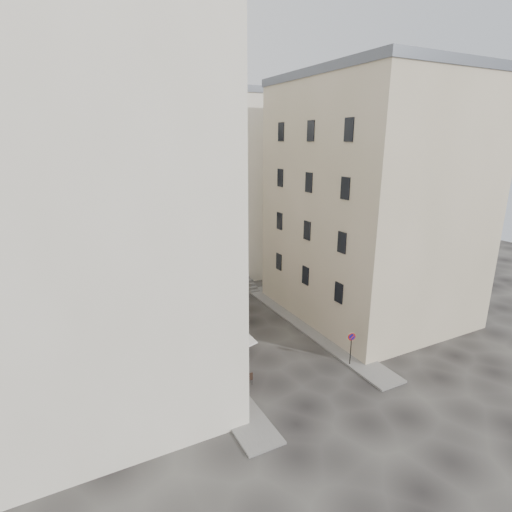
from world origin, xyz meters
TOP-DOWN VIEW (x-y plane):
  - ground at (0.00, 0.00)m, footprint 90.00×90.00m
  - sidewalk_left at (-4.50, 4.00)m, footprint 2.00×22.00m
  - sidewalk_right at (4.50, 3.00)m, footprint 2.00×18.00m
  - building_left at (-10.50, 3.00)m, footprint 12.20×16.20m
  - building_right at (10.50, 3.50)m, footprint 12.20×14.20m
  - building_back at (-1.00, 19.00)m, footprint 18.20×10.20m
  - cafe_storefront at (-4.32, 1.00)m, footprint 1.74×7.30m
  - stone_steps at (0.00, 12.57)m, footprint 9.00×3.15m
  - bollard_near at (-3.25, -1.00)m, footprint 0.12×0.12m
  - bollard_mid at (-3.25, 2.50)m, footprint 0.12×0.12m
  - bollard_far at (-3.25, 6.00)m, footprint 0.12×0.12m
  - no_parking_sign at (3.69, -2.94)m, footprint 0.51×0.17m
  - bistro_table_a at (-3.37, -1.81)m, footprint 1.14×0.54m
  - bistro_table_b at (-2.91, -0.14)m, footprint 1.28×0.60m
  - bistro_table_c at (-3.41, 2.09)m, footprint 1.27×0.60m
  - bistro_table_d at (-2.42, 2.51)m, footprint 1.27×0.60m
  - bistro_table_e at (-2.94, 4.48)m, footprint 1.22×0.57m
  - pedestrian at (-2.54, 3.62)m, footprint 0.71×0.71m

SIDE VIEW (x-z plane):
  - ground at x=0.00m, z-range 0.00..0.00m
  - sidewalk_left at x=-4.50m, z-range 0.00..0.12m
  - sidewalk_right at x=4.50m, z-range 0.00..0.12m
  - stone_steps at x=0.00m, z-range 0.00..0.80m
  - bistro_table_a at x=-3.37m, z-range 0.01..0.81m
  - bistro_table_e at x=-2.94m, z-range 0.01..0.87m
  - bistro_table_d at x=-2.42m, z-range 0.01..0.90m
  - bistro_table_c at x=-3.41m, z-range 0.01..0.91m
  - bistro_table_b at x=-2.91m, z-range 0.01..0.91m
  - bollard_near at x=-3.25m, z-range 0.04..1.02m
  - bollard_mid at x=-3.25m, z-range 0.04..1.02m
  - bollard_far at x=-3.25m, z-range 0.04..1.02m
  - pedestrian at x=-2.54m, z-range 0.00..1.66m
  - no_parking_sign at x=3.69m, z-range 0.48..2.78m
  - cafe_storefront at x=-4.32m, z-range 0.13..3.63m
  - building_right at x=10.50m, z-range 0.01..18.61m
  - building_back at x=-1.00m, z-range 0.01..18.61m
  - building_left at x=-10.50m, z-range 0.01..20.61m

